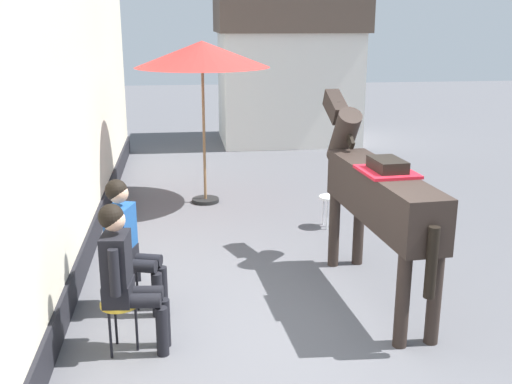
# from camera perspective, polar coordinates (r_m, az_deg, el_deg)

# --- Properties ---
(ground_plane) EXTENTS (40.00, 40.00, 0.00)m
(ground_plane) POSITION_cam_1_polar(r_m,az_deg,el_deg) (8.78, 1.13, -3.30)
(ground_plane) COLOR #56565B
(pub_facade_wall) EXTENTS (0.34, 14.00, 3.40)m
(pub_facade_wall) POSITION_cam_1_polar(r_m,az_deg,el_deg) (6.97, -18.17, 3.92)
(pub_facade_wall) COLOR beige
(pub_facade_wall) RESTS_ON ground_plane
(distant_cottage) EXTENTS (3.40, 2.60, 3.50)m
(distant_cottage) POSITION_cam_1_polar(r_m,az_deg,el_deg) (14.90, 2.98, 11.71)
(distant_cottage) COLOR silver
(distant_cottage) RESTS_ON ground_plane
(seated_visitor_near) EXTENTS (0.61, 0.49, 1.39)m
(seated_visitor_near) POSITION_cam_1_polar(r_m,az_deg,el_deg) (5.45, -12.27, -7.31)
(seated_visitor_near) COLOR gold
(seated_visitor_near) RESTS_ON ground_plane
(seated_visitor_far) EXTENTS (0.61, 0.48, 1.39)m
(seated_visitor_far) POSITION_cam_1_polar(r_m,az_deg,el_deg) (6.21, -12.02, -4.36)
(seated_visitor_far) COLOR black
(seated_visitor_far) RESTS_ON ground_plane
(saddled_horse_center) EXTENTS (0.60, 3.00, 2.06)m
(saddled_horse_center) POSITION_cam_1_polar(r_m,az_deg,el_deg) (6.44, 11.27, -0.01)
(saddled_horse_center) COLOR #2D231E
(saddled_horse_center) RESTS_ON ground_plane
(cafe_parasol) EXTENTS (2.10, 2.10, 2.58)m
(cafe_parasol) POSITION_cam_1_polar(r_m,az_deg,el_deg) (9.58, -5.10, 12.70)
(cafe_parasol) COLOR black
(cafe_parasol) RESTS_ON ground_plane
(spare_stool_white) EXTENTS (0.32, 0.32, 0.46)m
(spare_stool_white) POSITION_cam_1_polar(r_m,az_deg,el_deg) (8.73, 6.99, -0.78)
(spare_stool_white) COLOR white
(spare_stool_white) RESTS_ON ground_plane
(satchel_bag) EXTENTS (0.30, 0.17, 0.20)m
(satchel_bag) POSITION_cam_1_polar(r_m,az_deg,el_deg) (7.15, -11.98, -7.44)
(satchel_bag) COLOR black
(satchel_bag) RESTS_ON ground_plane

